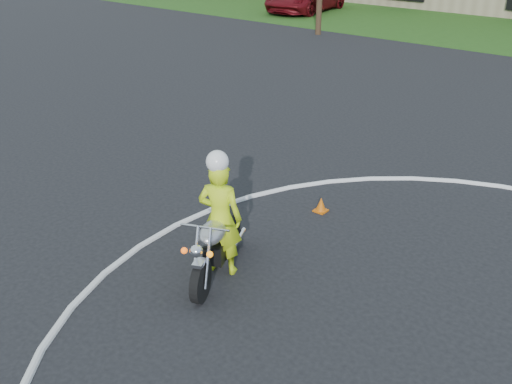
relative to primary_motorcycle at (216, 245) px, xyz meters
The scene contains 2 objects.
primary_motorcycle is the anchor object (origin of this frame).
rider_primary_grp 0.49m from the primary_motorcycle, 98.45° to the left, with size 0.84×0.72×2.14m.
Camera 1 is at (1.21, -3.27, 5.28)m, focal length 40.00 mm.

